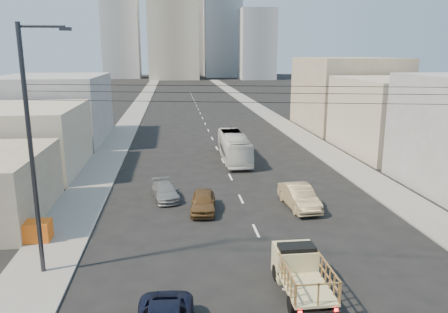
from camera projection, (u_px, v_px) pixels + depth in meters
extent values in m
plane|color=black|center=(290.00, 302.00, 19.15)|extent=(420.00, 420.00, 0.00)
cube|color=gray|center=(138.00, 108.00, 85.44)|extent=(3.50, 180.00, 0.12)
cube|color=gray|center=(256.00, 107.00, 88.10)|extent=(3.50, 180.00, 0.12)
cube|color=silver|center=(279.00, 279.00, 21.08)|extent=(0.15, 2.00, 0.01)
cube|color=silver|center=(256.00, 231.00, 26.88)|extent=(0.15, 2.00, 0.01)
cube|color=silver|center=(241.00, 199.00, 32.68)|extent=(0.15, 2.00, 0.01)
cube|color=silver|center=(230.00, 177.00, 38.47)|extent=(0.15, 2.00, 0.01)
cube|color=silver|center=(223.00, 161.00, 44.27)|extent=(0.15, 2.00, 0.01)
cube|color=silver|center=(217.00, 148.00, 50.07)|extent=(0.15, 2.00, 0.01)
cube|color=silver|center=(212.00, 138.00, 55.87)|extent=(0.15, 2.00, 0.01)
cube|color=silver|center=(208.00, 130.00, 61.66)|extent=(0.15, 2.00, 0.01)
cube|color=silver|center=(205.00, 124.00, 67.46)|extent=(0.15, 2.00, 0.01)
cube|color=silver|center=(202.00, 118.00, 73.26)|extent=(0.15, 2.00, 0.01)
cube|color=silver|center=(200.00, 113.00, 79.06)|extent=(0.15, 2.00, 0.01)
cube|color=silver|center=(198.00, 109.00, 84.85)|extent=(0.15, 2.00, 0.01)
cube|color=silver|center=(197.00, 106.00, 90.65)|extent=(0.15, 2.00, 0.01)
cube|color=silver|center=(195.00, 102.00, 96.45)|extent=(0.15, 2.00, 0.01)
cube|color=silver|center=(194.00, 100.00, 102.24)|extent=(0.15, 2.00, 0.01)
cube|color=silver|center=(193.00, 97.00, 108.04)|extent=(0.15, 2.00, 0.01)
cube|color=silver|center=(191.00, 95.00, 113.84)|extent=(0.15, 2.00, 0.01)
cube|color=silver|center=(190.00, 93.00, 119.64)|extent=(0.15, 2.00, 0.01)
cube|color=#C7BA85|center=(307.00, 288.00, 18.99)|extent=(1.90, 3.00, 0.12)
cube|color=#C7BA85|center=(294.00, 261.00, 20.87)|extent=(1.90, 1.60, 1.50)
cube|color=black|center=(296.00, 252.00, 20.49)|extent=(1.70, 0.90, 0.70)
cube|color=#FF0C0C|center=(300.00, 313.00, 17.45)|extent=(0.15, 0.05, 0.12)
cube|color=#FF0C0C|center=(336.00, 310.00, 17.62)|extent=(0.15, 0.05, 0.12)
cylinder|color=black|center=(276.00, 272.00, 21.00)|extent=(0.25, 0.76, 0.76)
cylinder|color=black|center=(311.00, 270.00, 21.19)|extent=(0.25, 0.76, 0.76)
cylinder|color=black|center=(292.00, 305.00, 18.30)|extent=(0.25, 0.76, 0.76)
cylinder|color=black|center=(331.00, 302.00, 18.49)|extent=(0.25, 0.76, 0.76)
imported|color=silver|center=(234.00, 147.00, 44.20)|extent=(2.39, 9.99, 2.78)
imported|color=brown|center=(203.00, 202.00, 30.01)|extent=(2.07, 4.29, 1.41)
imported|color=tan|center=(299.00, 197.00, 30.71)|extent=(2.03, 5.00, 1.61)
imported|color=slate|center=(165.00, 191.00, 32.60)|extent=(2.36, 4.34, 1.19)
cylinder|color=#2D2D33|center=(31.00, 156.00, 20.32)|extent=(0.22, 0.22, 12.00)
cylinder|color=#2D2D33|center=(42.00, 26.00, 19.09)|extent=(2.00, 0.12, 0.12)
cube|color=#2D2D33|center=(66.00, 29.00, 19.23)|extent=(0.50, 0.25, 0.15)
cylinder|color=black|center=(288.00, 86.00, 18.45)|extent=(23.01, 5.02, 0.02)
cylinder|color=black|center=(288.00, 93.00, 18.52)|extent=(23.01, 5.02, 0.02)
cylinder|color=black|center=(288.00, 103.00, 18.61)|extent=(23.01, 5.02, 0.02)
cube|color=orange|center=(35.00, 237.00, 25.18)|extent=(1.80, 1.20, 0.38)
cube|color=orange|center=(34.00, 231.00, 25.09)|extent=(1.80, 1.20, 0.38)
cube|color=orange|center=(34.00, 225.00, 25.01)|extent=(1.80, 1.20, 0.38)
cube|color=#BBAE97|center=(398.00, 116.00, 47.49)|extent=(11.00, 14.00, 8.00)
cube|color=gray|center=(346.00, 93.00, 62.77)|extent=(12.00, 16.00, 10.00)
cube|color=#BBAE97|center=(17.00, 140.00, 39.49)|extent=(11.00, 12.00, 6.00)
cube|color=gray|center=(54.00, 108.00, 53.70)|extent=(12.00, 16.00, 8.00)
cube|color=tan|center=(172.00, 4.00, 176.01)|extent=(20.00, 20.00, 60.00)
cube|color=#96999E|center=(222.00, 31.00, 195.31)|extent=(16.00, 16.00, 40.00)
cube|color=#96999E|center=(121.00, 38.00, 186.19)|extent=(15.00, 15.00, 34.00)
cube|color=gray|center=(194.00, 28.00, 207.98)|extent=(18.00, 18.00, 44.00)
cube|color=#96999E|center=(257.00, 44.00, 178.73)|extent=(14.00, 14.00, 28.00)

